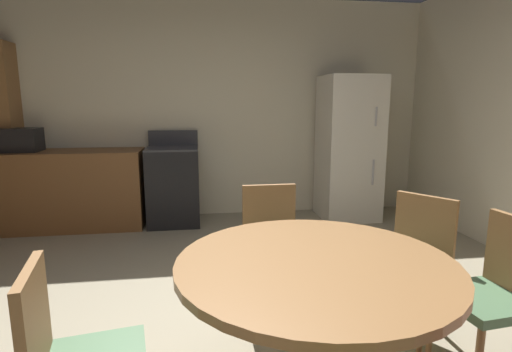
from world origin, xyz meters
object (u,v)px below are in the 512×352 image
object	(u,v)px
refrigerator	(349,148)
chair_northeast	(414,256)
microwave	(18,140)
dining_table	(315,293)
chair_north	(272,240)
chair_east	(497,289)
oven_range	(174,185)

from	to	relation	value
refrigerator	chair_northeast	world-z (taller)	refrigerator
refrigerator	microwave	bearing A→B (deg)	179.25
refrigerator	dining_table	distance (m)	3.40
microwave	chair_north	bearing A→B (deg)	-41.29
microwave	chair_east	bearing A→B (deg)	-41.45
oven_range	chair_east	size ratio (longest dim) A/B	1.26
chair_northeast	dining_table	bearing A→B (deg)	-0.00
microwave	chair_northeast	bearing A→B (deg)	-38.18
refrigerator	dining_table	xyz separation A→B (m)	(-1.36, -3.11, -0.27)
oven_range	chair_northeast	xyz separation A→B (m)	(1.61, -2.58, 0.03)
chair_east	oven_range	bearing A→B (deg)	-65.55
chair_north	chair_northeast	bearing A→B (deg)	62.48
oven_range	chair_east	world-z (taller)	oven_range
oven_range	chair_northeast	bearing A→B (deg)	-58.03
chair_east	refrigerator	bearing A→B (deg)	-102.72
microwave	chair_northeast	size ratio (longest dim) A/B	0.51
microwave	chair_east	world-z (taller)	microwave
microwave	oven_range	bearing A→B (deg)	0.12
chair_north	microwave	bearing A→B (deg)	-131.66
microwave	chair_northeast	distance (m)	4.21
dining_table	chair_north	world-z (taller)	chair_north
dining_table	chair_north	size ratio (longest dim) A/B	1.42
chair_east	chair_north	xyz separation A→B (m)	(-1.00, 0.90, 0.00)
dining_table	refrigerator	bearing A→B (deg)	66.45
refrigerator	chair_east	world-z (taller)	refrigerator
oven_range	chair_northeast	world-z (taller)	oven_range
microwave	chair_east	size ratio (longest dim) A/B	0.51
dining_table	chair_northeast	bearing A→B (deg)	35.34
dining_table	chair_northeast	xyz separation A→B (m)	(0.82, 0.58, -0.10)
refrigerator	oven_range	bearing A→B (deg)	178.57
oven_range	microwave	world-z (taller)	microwave
oven_range	chair_north	bearing A→B (deg)	-69.94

